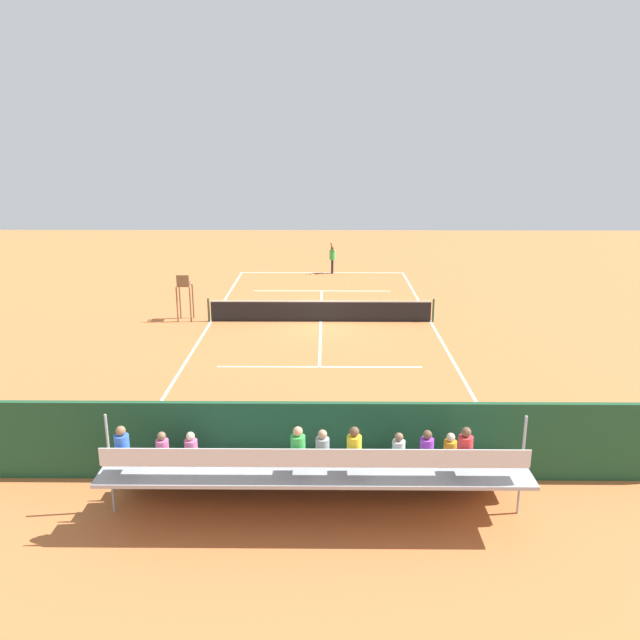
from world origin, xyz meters
The scene contains 12 objects.
ground_plane centered at (0.00, 0.00, 0.00)m, with size 60.00×60.00×0.00m, color #C66B38.
court_line_markings centered at (0.00, -0.04, 0.00)m, with size 10.10×22.20×0.01m.
tennis_net centered at (0.00, 0.00, 0.50)m, with size 10.30×0.10×1.07m.
backdrop_wall centered at (0.00, 14.00, 1.00)m, with size 18.00×0.16×2.00m, color #1E4C2D.
bleacher_stand centered at (-0.01, 15.37, 0.97)m, with size 9.06×2.40×2.48m.
umpire_chair centered at (6.20, -0.16, 1.31)m, with size 0.67×0.67×2.14m.
courtside_bench centered at (-3.28, 13.27, 0.56)m, with size 1.80×0.40×0.93m.
equipment_bag centered at (-1.68, 13.40, 0.18)m, with size 0.90×0.36×0.36m, color #334C8C.
tennis_player centered at (-0.62, -10.84, 1.02)m, with size 0.38×0.54×1.93m.
tennis_racket centered at (0.56, -10.45, 0.01)m, with size 0.58×0.36×0.03m.
tennis_ball_near centered at (-2.57, -7.53, 0.03)m, with size 0.07×0.07×0.07m, color #CCDB33.
tennis_ball_far centered at (-1.71, -7.65, 0.03)m, with size 0.07×0.07×0.07m, color #CCDB33.
Camera 1 is at (-0.22, 28.10, 8.04)m, focal length 36.03 mm.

